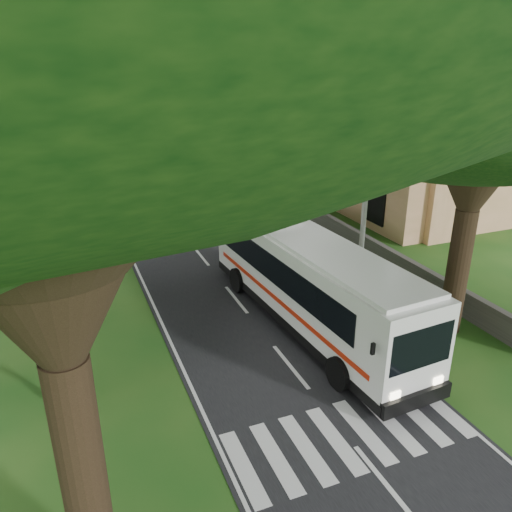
# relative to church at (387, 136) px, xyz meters

# --- Properties ---
(ground) EXTENTS (140.00, 140.00, 0.00)m
(ground) POSITION_rel_church_xyz_m (-17.86, -21.55, -4.91)
(ground) COLOR #194C15
(ground) RESTS_ON ground
(road) EXTENTS (8.00, 120.00, 0.04)m
(road) POSITION_rel_church_xyz_m (-17.86, 3.45, -4.90)
(road) COLOR black
(road) RESTS_ON ground
(crosswalk) EXTENTS (8.00, 3.00, 0.01)m
(crosswalk) POSITION_rel_church_xyz_m (-17.86, -23.55, -4.91)
(crosswalk) COLOR silver
(crosswalk) RESTS_ON ground
(property_wall) EXTENTS (0.35, 50.00, 1.20)m
(property_wall) POSITION_rel_church_xyz_m (-8.86, 2.45, -4.31)
(property_wall) COLOR #383533
(property_wall) RESTS_ON ground
(church) EXTENTS (14.00, 24.00, 11.60)m
(church) POSITION_rel_church_xyz_m (0.00, 0.00, 0.00)
(church) COLOR tan
(church) RESTS_ON ground
(pole_near) EXTENTS (1.60, 0.24, 8.00)m
(pole_near) POSITION_rel_church_xyz_m (-12.36, -15.55, -0.73)
(pole_near) COLOR gray
(pole_near) RESTS_ON ground
(pole_mid) EXTENTS (1.60, 0.24, 8.00)m
(pole_mid) POSITION_rel_church_xyz_m (-12.36, 4.45, -0.73)
(pole_mid) COLOR gray
(pole_mid) RESTS_ON ground
(pole_far) EXTENTS (1.60, 0.24, 8.00)m
(pole_far) POSITION_rel_church_xyz_m (-12.36, 24.45, -0.73)
(pole_far) COLOR gray
(pole_far) RESTS_ON ground
(tree_l_mida) EXTENTS (15.72, 15.72, 15.20)m
(tree_l_mida) POSITION_rel_church_xyz_m (-25.86, -9.55, 6.86)
(tree_l_mida) COLOR black
(tree_l_mida) RESTS_ON ground
(tree_l_midb) EXTENTS (14.61, 14.61, 14.37)m
(tree_l_midb) POSITION_rel_church_xyz_m (-25.36, 8.45, 6.25)
(tree_l_midb) COLOR black
(tree_l_midb) RESTS_ON ground
(tree_l_far) EXTENTS (14.33, 14.33, 15.99)m
(tree_l_far) POSITION_rel_church_xyz_m (-26.36, 26.45, 7.89)
(tree_l_far) COLOR black
(tree_l_far) RESTS_ON ground
(tree_r_near) EXTENTS (15.63, 15.63, 14.12)m
(tree_r_near) POSITION_rel_church_xyz_m (-10.36, -19.55, 5.83)
(tree_r_near) COLOR black
(tree_r_near) RESTS_ON ground
(tree_r_mida) EXTENTS (16.11, 16.11, 15.84)m
(tree_r_mida) POSITION_rel_church_xyz_m (-9.86, -1.55, 7.43)
(tree_r_mida) COLOR black
(tree_r_mida) RESTS_ON ground
(tree_r_midb) EXTENTS (12.57, 12.57, 15.95)m
(tree_r_midb) POSITION_rel_church_xyz_m (-10.36, 16.45, 8.12)
(tree_r_midb) COLOR black
(tree_r_midb) RESTS_ON ground
(tree_r_far) EXTENTS (13.20, 13.20, 13.66)m
(tree_r_far) POSITION_rel_church_xyz_m (-9.36, 34.45, 5.80)
(tree_r_far) COLOR black
(tree_r_far) RESTS_ON ground
(coach_bus) EXTENTS (3.85, 13.56, 3.95)m
(coach_bus) POSITION_rel_church_xyz_m (-15.77, -16.73, -2.78)
(coach_bus) COLOR white
(coach_bus) RESTS_ON ground
(distant_car_a) EXTENTS (2.38, 4.30, 1.39)m
(distant_car_a) POSITION_rel_church_xyz_m (-19.48, 16.19, -4.19)
(distant_car_a) COLOR #A6A6AB
(distant_car_a) RESTS_ON road
(distant_car_c) EXTENTS (2.40, 4.81, 1.34)m
(distant_car_c) POSITION_rel_church_xyz_m (-17.06, 44.29, -4.21)
(distant_car_c) COLOR #973916
(distant_car_c) RESTS_ON road
(pedestrian) EXTENTS (0.54, 0.68, 1.62)m
(pedestrian) POSITION_rel_church_xyz_m (-25.96, -18.67, -4.10)
(pedestrian) COLOR black
(pedestrian) RESTS_ON ground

